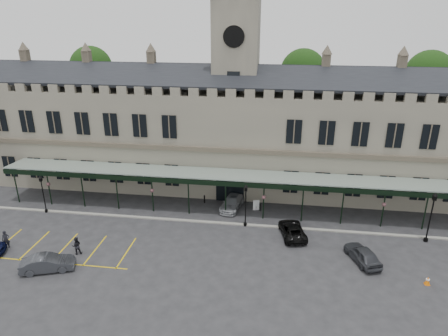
# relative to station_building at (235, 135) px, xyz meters

# --- Properties ---
(ground) EXTENTS (140.00, 140.00, 0.00)m
(ground) POSITION_rel_station_building_xyz_m (0.00, -15.91, -6.47)
(ground) COLOR #28282B
(station_building) EXTENTS (60.00, 10.36, 17.30)m
(station_building) POSITION_rel_station_building_xyz_m (0.00, 0.00, 0.00)
(station_building) COLOR slate
(station_building) RESTS_ON ground
(clock_tower) EXTENTS (5.60, 5.60, 24.80)m
(clock_tower) POSITION_rel_station_building_xyz_m (0.00, 0.09, 6.64)
(clock_tower) COLOR slate
(clock_tower) RESTS_ON ground
(canopy) EXTENTS (50.00, 4.10, 4.30)m
(canopy) POSITION_rel_station_building_xyz_m (0.00, -8.45, -4.06)
(canopy) COLOR #8C9E93
(canopy) RESTS_ON ground
(kerb) EXTENTS (60.00, 0.40, 0.12)m
(kerb) POSITION_rel_station_building_xyz_m (0.00, -10.41, -6.41)
(kerb) COLOR gray
(kerb) RESTS_ON ground
(parking_markings) EXTENTS (16.00, 6.00, 0.01)m
(parking_markings) POSITION_rel_station_building_xyz_m (-14.00, -17.41, -6.47)
(parking_markings) COLOR gold
(parking_markings) RESTS_ON ground
(tree_behind_left) EXTENTS (6.00, 6.00, 16.00)m
(tree_behind_left) POSITION_rel_station_building_xyz_m (-22.00, 9.09, 6.35)
(tree_behind_left) COLOR #332314
(tree_behind_left) RESTS_ON ground
(tree_behind_mid) EXTENTS (6.00, 6.00, 16.00)m
(tree_behind_mid) POSITION_rel_station_building_xyz_m (8.00, 9.09, 6.35)
(tree_behind_mid) COLOR #332314
(tree_behind_mid) RESTS_ON ground
(tree_behind_right) EXTENTS (6.00, 6.00, 16.00)m
(tree_behind_right) POSITION_rel_station_building_xyz_m (24.00, 9.09, 6.35)
(tree_behind_right) COLOR #332314
(tree_behind_right) RESTS_ON ground
(lamp_post_left) EXTENTS (0.41, 0.41, 4.32)m
(lamp_post_left) POSITION_rel_station_building_xyz_m (-19.55, -10.57, -3.91)
(lamp_post_left) COLOR black
(lamp_post_left) RESTS_ON ground
(lamp_post_mid) EXTENTS (0.44, 0.44, 4.63)m
(lamp_post_mid) POSITION_rel_station_building_xyz_m (2.28, -10.50, -3.72)
(lamp_post_mid) COLOR black
(lamp_post_mid) RESTS_ON ground
(lamp_post_right) EXTENTS (0.49, 0.49, 5.14)m
(lamp_post_right) POSITION_rel_station_building_xyz_m (19.62, -11.07, -3.42)
(lamp_post_right) COLOR black
(lamp_post_right) RESTS_ON ground
(traffic_cone) EXTENTS (0.45, 0.45, 0.72)m
(traffic_cone) POSITION_rel_station_building_xyz_m (17.63, -17.88, -6.12)
(traffic_cone) COLOR orange
(traffic_cone) RESTS_ON ground
(sign_board) EXTENTS (0.69, 0.24, 1.20)m
(sign_board) POSITION_rel_station_building_xyz_m (3.15, -6.88, -5.88)
(sign_board) COLOR black
(sign_board) RESTS_ON ground
(bollard_left) EXTENTS (0.16, 0.16, 0.92)m
(bollard_left) POSITION_rel_station_building_xyz_m (-2.83, -5.91, -6.01)
(bollard_left) COLOR black
(bollard_left) RESTS_ON ground
(bollard_right) EXTENTS (0.15, 0.15, 0.83)m
(bollard_right) POSITION_rel_station_building_xyz_m (3.59, -6.99, -6.05)
(bollard_right) COLOR black
(bollard_right) RESTS_ON ground
(car_left_b) EXTENTS (4.61, 2.90, 1.43)m
(car_left_b) POSITION_rel_station_building_xyz_m (-13.53, -20.40, -5.75)
(car_left_b) COLOR #34363B
(car_left_b) RESTS_ON ground
(car_taxi) EXTENTS (2.69, 4.96, 1.36)m
(car_taxi) POSITION_rel_station_building_xyz_m (0.47, -6.74, -5.79)
(car_taxi) COLOR #9B9EA3
(car_taxi) RESTS_ON ground
(car_van) EXTENTS (3.02, 4.91, 1.27)m
(car_van) POSITION_rel_station_building_xyz_m (7.00, -11.80, -5.83)
(car_van) COLOR black
(car_van) RESTS_ON ground
(car_right_a) EXTENTS (3.09, 4.53, 1.43)m
(car_right_a) POSITION_rel_station_building_xyz_m (13.00, -15.34, -5.75)
(car_right_a) COLOR #34363B
(car_right_a) RESTS_ON ground
(person_a) EXTENTS (0.78, 0.69, 1.78)m
(person_a) POSITION_rel_station_building_xyz_m (-19.20, -17.71, -5.58)
(person_a) COLOR black
(person_a) RESTS_ON ground
(person_b) EXTENTS (1.01, 0.92, 1.69)m
(person_b) POSITION_rel_station_building_xyz_m (-12.30, -17.70, -5.62)
(person_b) COLOR black
(person_b) RESTS_ON ground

